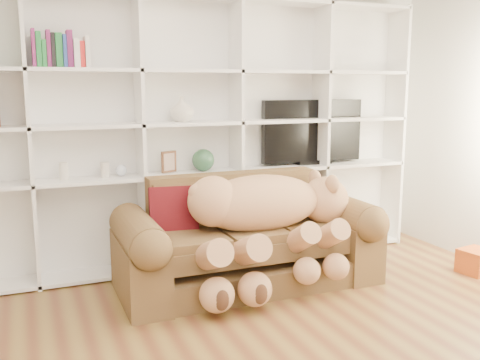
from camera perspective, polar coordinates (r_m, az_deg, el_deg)
name	(u,v)px	position (r m, az deg, el deg)	size (l,w,h in m)	color
wall_back	(183,116)	(4.92, -6.07, 6.78)	(5.00, 0.02, 2.70)	silver
bookshelf	(161,123)	(4.73, -8.40, 6.06)	(4.43, 0.35, 2.40)	white
sofa	(247,244)	(4.45, 0.72, -6.86)	(2.10, 0.91, 0.89)	brown
teddy_bear	(266,215)	(4.25, 2.76, -3.79)	(1.54, 0.85, 0.89)	tan
throw_pillow	(173,210)	(4.32, -7.11, -3.23)	(0.38, 0.12, 0.38)	#550E12
gift_box	(476,261)	(5.18, 23.88, -7.93)	(0.26, 0.25, 0.21)	#B34B17
tv	(312,132)	(5.30, 7.71, 5.06)	(1.06, 0.18, 0.63)	black
picture_frame	(169,162)	(4.72, -7.60, 1.94)	(0.15, 0.03, 0.19)	#512F1B
green_vase	(203,160)	(4.81, -3.95, 2.13)	(0.20, 0.20, 0.20)	#2A5337
figurine_tall	(64,171)	(4.59, -18.29, 0.89)	(0.07, 0.07, 0.14)	silver
figurine_short	(105,170)	(4.62, -14.18, 1.07)	(0.08, 0.08, 0.13)	silver
snow_globe	(121,170)	(4.65, -12.57, 1.03)	(0.10, 0.10, 0.10)	silver
shelf_vase	(182,109)	(4.71, -6.23, 7.53)	(0.21, 0.21, 0.22)	beige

